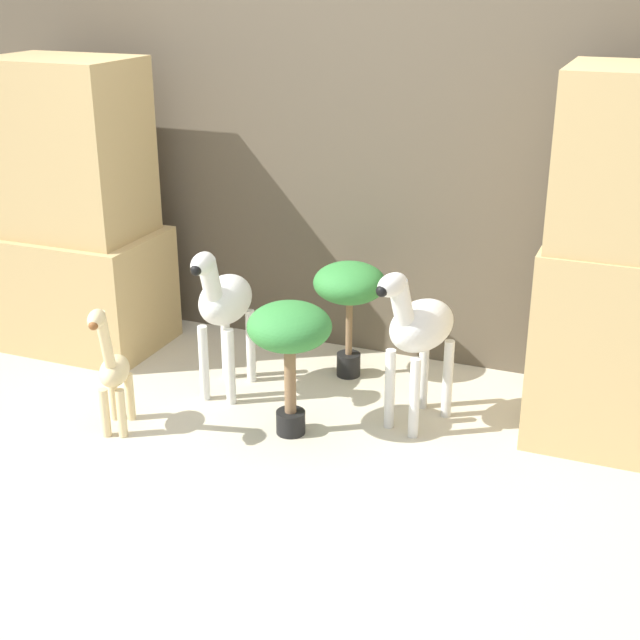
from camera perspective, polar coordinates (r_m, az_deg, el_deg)
ground_plane at (r=3.52m, az=-4.23°, el=-9.20°), size 14.00×14.00×0.00m
wall_back at (r=4.24m, az=2.95°, el=12.17°), size 6.40×0.08×2.20m
rock_pillar_left at (r=4.53m, az=-15.36°, el=6.30°), size 0.78×0.56×1.41m
zebra_right at (r=3.64m, az=6.31°, el=-0.59°), size 0.31×0.48×0.72m
zebra_left at (r=3.91m, az=-6.20°, el=1.07°), size 0.23×0.47×0.72m
giraffe_figurine at (r=3.71m, az=-13.15°, el=-3.14°), size 0.21×0.35×0.60m
potted_palm_front at (r=4.06m, az=1.90°, el=2.02°), size 0.33×0.33×0.55m
potted_palm_back at (r=3.54m, az=-1.97°, el=-0.90°), size 0.34×0.34×0.57m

